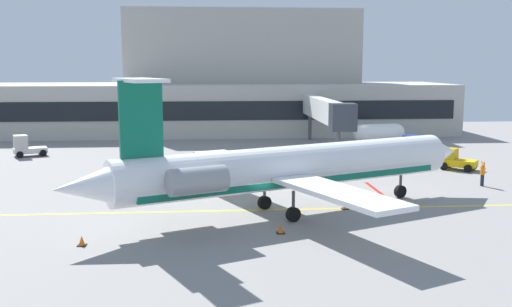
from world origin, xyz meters
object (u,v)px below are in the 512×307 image
object	(u,v)px
regional_jet	(288,168)
marshaller	(483,173)
belt_loader	(410,147)
fuel_tank	(379,133)
baggage_tug	(26,147)
pushback_tractor	(456,160)

from	to	relation	value
regional_jet	marshaller	distance (m)	18.18
belt_loader	fuel_tank	distance (m)	8.76
baggage_tug	belt_loader	distance (m)	40.16
regional_jet	fuel_tank	size ratio (longest dim) A/B	4.30
regional_jet	marshaller	xyz separation A→B (m)	(16.50, 7.38, -2.00)
baggage_tug	belt_loader	bearing A→B (deg)	-4.35
regional_jet	pushback_tractor	bearing A→B (deg)	40.05
baggage_tug	pushback_tractor	xyz separation A→B (m)	(41.50, -11.17, -0.13)
baggage_tug	marshaller	size ratio (longest dim) A/B	1.84
pushback_tractor	regional_jet	bearing A→B (deg)	-139.95
baggage_tug	fuel_tank	bearing A→B (deg)	8.22
regional_jet	pushback_tractor	world-z (taller)	regional_jet
baggage_tug	marshaller	xyz separation A→B (m)	(40.52, -18.48, 0.01)
pushback_tractor	fuel_tank	xyz separation A→B (m)	(-2.20, 16.85, 0.54)
regional_jet	baggage_tug	world-z (taller)	regional_jet
baggage_tug	marshaller	world-z (taller)	baggage_tug
fuel_tank	marshaller	size ratio (longest dim) A/B	3.25
baggage_tug	fuel_tank	distance (m)	39.71
fuel_tank	baggage_tug	bearing A→B (deg)	-171.78
regional_jet	pushback_tractor	distance (m)	22.93
fuel_tank	marshaller	xyz separation A→B (m)	(1.22, -24.16, -0.40)
pushback_tractor	marshaller	world-z (taller)	marshaller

